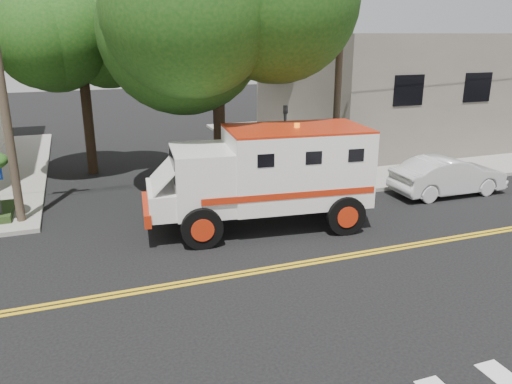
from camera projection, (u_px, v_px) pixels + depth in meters
name	position (u px, v px, depth m)	size (l,w,h in m)	color
ground	(236.00, 275.00, 13.24)	(100.00, 100.00, 0.00)	black
sidewalk_ne	(381.00, 140.00, 29.74)	(17.00, 17.00, 0.15)	gray
building_right	(402.00, 86.00, 29.75)	(14.00, 12.00, 6.00)	#655E56
utility_pole_left	(2.00, 89.00, 15.41)	(0.28, 0.28, 9.00)	#382D23
utility_pole_right	(338.00, 77.00, 19.50)	(0.28, 0.28, 9.00)	#382D23
tree_main	(231.00, 1.00, 17.26)	(6.08, 5.70, 9.85)	black
tree_left	(88.00, 44.00, 21.18)	(4.48, 4.20, 7.70)	black
tree_right	(296.00, 35.00, 28.42)	(4.80, 4.50, 8.20)	black
traffic_signal	(285.00, 142.00, 18.83)	(0.15, 0.18, 3.60)	#3F3F42
armored_truck	(268.00, 172.00, 16.12)	(7.43, 3.55, 3.27)	white
parked_sedan	(448.00, 176.00, 19.73)	(1.61, 4.61, 1.52)	silver
pedestrian_a	(295.00, 155.00, 22.25)	(0.58, 0.38, 1.59)	gray
pedestrian_b	(350.00, 152.00, 22.27)	(0.89, 0.70, 1.84)	gray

